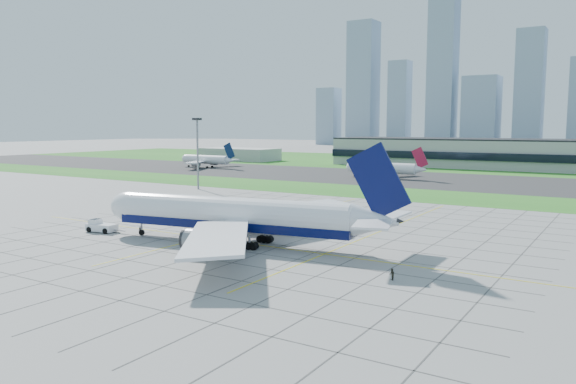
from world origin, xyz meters
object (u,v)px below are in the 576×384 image
Objects in this scene: crew_near at (140,231)px; distant_jet_0 at (207,160)px; crew_far at (392,274)px; pushback_tug at (101,226)px; distant_jet_1 at (384,168)px; light_mast at (197,144)px; airliner at (235,216)px.

distant_jet_0 reaches higher than crew_near.
crew_near is at bearing -135.56° from crew_far.
pushback_tug is 149.42m from distant_jet_1.
distant_jet_0 is at bearing 176.19° from distant_jet_1.
light_mast is at bearing 70.91° from crew_near.
pushback_tug is at bearing -63.57° from light_mast.
airliner is 23.24m from crew_near.
pushback_tug is (36.78, -73.98, -14.99)m from light_mast.
pushback_tug is 9.99m from crew_near.
distant_jet_1 is (106.17, -7.06, 0.00)m from distant_jet_0.
light_mast reaches higher than airliner.
light_mast reaches higher than distant_jet_0.
crew_near is at bearing 3.70° from pushback_tug.
crew_far is at bearing -57.03° from crew_near.
light_mast is 86.39m from distant_jet_1.
distant_jet_1 is (-28.45, 143.80, -1.01)m from airliner.
light_mast is 130.74m from crew_far.
distant_jet_1 reaches higher than pushback_tug.
distant_jet_1 is at bearing 61.68° from light_mast.
crew_near is at bearing 179.23° from airliner.
distant_jet_1 is at bearing 40.26° from crew_near.
distant_jet_0 reaches higher than crew_far.
airliner reaches higher than pushback_tug.
pushback_tug is 5.63× the size of crew_near.
airliner is 36.87m from crew_far.
airliner reaches higher than crew_near.
distant_jet_0 is (-112.08, 154.18, 3.62)m from crew_near.
crew_near is (9.74, 2.22, -0.32)m from pushback_tug.
airliner is 33.03m from pushback_tug.
crew_near is (46.52, -71.76, -15.31)m from light_mast.
crew_near is at bearing -87.70° from distant_jet_1.
airliner is at bearing -143.83° from crew_far.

